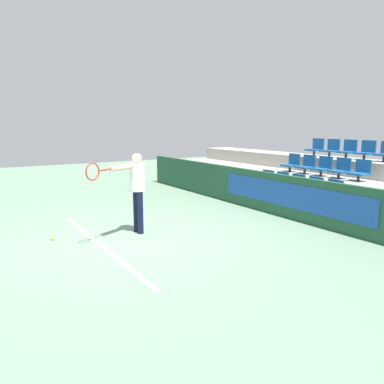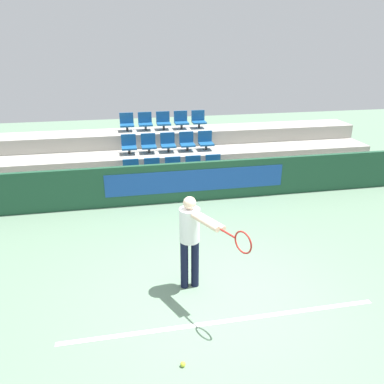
{
  "view_description": "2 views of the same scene",
  "coord_description": "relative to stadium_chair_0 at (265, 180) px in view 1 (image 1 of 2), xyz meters",
  "views": [
    {
      "loc": [
        6.61,
        -2.65,
        2.21
      ],
      "look_at": [
        -0.26,
        1.68,
        0.75
      ],
      "focal_mm": 35.0,
      "sensor_mm": 36.0,
      "label": 1
    },
    {
      "loc": [
        -1.3,
        -4.75,
        3.9
      ],
      "look_at": [
        -0.02,
        1.92,
        1.09
      ],
      "focal_mm": 35.0,
      "sensor_mm": 36.0,
      "label": 2
    }
  ],
  "objects": [
    {
      "name": "stadium_chair_2",
      "position": [
        1.12,
        0.0,
        0.0
      ],
      "size": [
        0.42,
        0.39,
        0.53
      ],
      "color": "#333333",
      "rests_on": "bleacher_tier_front"
    },
    {
      "name": "tennis_player",
      "position": [
        0.8,
        -4.31,
        0.35
      ],
      "size": [
        0.76,
        1.39,
        1.64
      ],
      "rotation": [
        0.0,
        0.0,
        0.45
      ],
      "color": "black",
      "rests_on": "ground"
    },
    {
      "name": "stadium_chair_7",
      "position": [
        1.12,
        1.02,
        0.42
      ],
      "size": [
        0.42,
        0.39,
        0.53
      ],
      "color": "#333333",
      "rests_on": "bleacher_tier_middle"
    },
    {
      "name": "bleacher_tier_front",
      "position": [
        1.12,
        -0.12,
        -0.46
      ],
      "size": [
        12.24,
        1.02,
        0.42
      ],
      "color": "#ADA89E",
      "rests_on": "ground"
    },
    {
      "name": "stadium_chair_6",
      "position": [
        0.56,
        1.02,
        0.42
      ],
      "size": [
        0.42,
        0.39,
        0.53
      ],
      "color": "#333333",
      "rests_on": "bleacher_tier_middle"
    },
    {
      "name": "ground_plane",
      "position": [
        1.12,
        -4.68,
        -0.67
      ],
      "size": [
        30.0,
        30.0,
        0.0
      ],
      "primitive_type": "plane",
      "color": "slate"
    },
    {
      "name": "stadium_chair_5",
      "position": [
        0.0,
        1.02,
        0.42
      ],
      "size": [
        0.42,
        0.39,
        0.53
      ],
      "color": "#333333",
      "rests_on": "bleacher_tier_middle"
    },
    {
      "name": "bleacher_tier_middle",
      "position": [
        1.12,
        0.91,
        -0.24
      ],
      "size": [
        12.24,
        1.02,
        0.85
      ],
      "color": "#ADA89E",
      "rests_on": "ground"
    },
    {
      "name": "bleacher_tier_back",
      "position": [
        1.12,
        1.93,
        -0.03
      ],
      "size": [
        12.24,
        1.02,
        1.27
      ],
      "color": "#ADA89E",
      "rests_on": "ground"
    },
    {
      "name": "stadium_chair_10",
      "position": [
        0.0,
        2.05,
        0.85
      ],
      "size": [
        0.42,
        0.39,
        0.53
      ],
      "color": "#333333",
      "rests_on": "bleacher_tier_back"
    },
    {
      "name": "barrier_wall",
      "position": [
        1.13,
        -0.71,
        -0.15
      ],
      "size": [
        12.64,
        0.14,
        1.03
      ],
      "color": "#1E4C33",
      "rests_on": "ground"
    },
    {
      "name": "stadium_chair_8",
      "position": [
        1.67,
        1.02,
        0.42
      ],
      "size": [
        0.42,
        0.39,
        0.53
      ],
      "color": "#333333",
      "rests_on": "bleacher_tier_middle"
    },
    {
      "name": "stadium_chair_3",
      "position": [
        1.67,
        0.0,
        0.0
      ],
      "size": [
        0.42,
        0.39,
        0.53
      ],
      "color": "#333333",
      "rests_on": "bleacher_tier_front"
    },
    {
      "name": "stadium_chair_12",
      "position": [
        1.12,
        2.05,
        0.85
      ],
      "size": [
        0.42,
        0.39,
        0.53
      ],
      "color": "#333333",
      "rests_on": "bleacher_tier_back"
    },
    {
      "name": "stadium_chair_0",
      "position": [
        0.0,
        0.0,
        0.0
      ],
      "size": [
        0.42,
        0.39,
        0.53
      ],
      "color": "#333333",
      "rests_on": "bleacher_tier_front"
    },
    {
      "name": "stadium_chair_9",
      "position": [
        2.23,
        1.02,
        0.42
      ],
      "size": [
        0.42,
        0.39,
        0.53
      ],
      "color": "#333333",
      "rests_on": "bleacher_tier_middle"
    },
    {
      "name": "stadium_chair_11",
      "position": [
        0.56,
        2.05,
        0.85
      ],
      "size": [
        0.42,
        0.39,
        0.53
      ],
      "color": "#333333",
      "rests_on": "bleacher_tier_back"
    },
    {
      "name": "tennis_ball",
      "position": [
        0.37,
        -5.89,
        -0.63
      ],
      "size": [
        0.07,
        0.07,
        0.07
      ],
      "color": "#CCDB33",
      "rests_on": "ground"
    },
    {
      "name": "court_baseline",
      "position": [
        1.12,
        -5.2,
        -0.66
      ],
      "size": [
        4.81,
        0.08,
        0.01
      ],
      "color": "white",
      "rests_on": "ground"
    },
    {
      "name": "stadium_chair_4",
      "position": [
        2.23,
        0.0,
        0.0
      ],
      "size": [
        0.42,
        0.39,
        0.53
      ],
      "color": "#333333",
      "rests_on": "bleacher_tier_front"
    },
    {
      "name": "stadium_chair_13",
      "position": [
        1.67,
        2.05,
        0.85
      ],
      "size": [
        0.42,
        0.39,
        0.53
      ],
      "color": "#333333",
      "rests_on": "bleacher_tier_back"
    },
    {
      "name": "stadium_chair_1",
      "position": [
        0.56,
        0.0,
        0.0
      ],
      "size": [
        0.42,
        0.39,
        0.53
      ],
      "color": "#333333",
      "rests_on": "bleacher_tier_front"
    }
  ]
}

